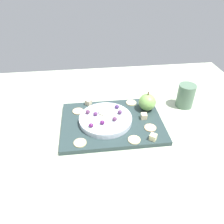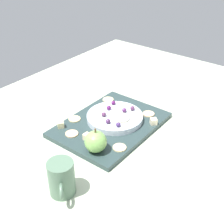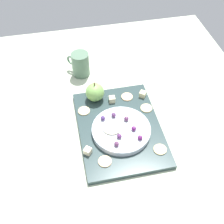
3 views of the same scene
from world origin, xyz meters
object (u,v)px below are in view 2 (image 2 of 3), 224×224
(cracker_1, at_px, (108,100))
(cracker_3, at_px, (149,114))
(cracker_4, at_px, (119,148))
(grape_0, at_px, (124,110))
(cheese_cube_2, at_px, (61,125))
(grape_5, at_px, (132,108))
(cheese_cube_0, at_px, (87,137))
(grape_1, at_px, (113,103))
(platter, at_px, (111,125))
(cheese_cube_1, at_px, (154,121))
(cracker_0, at_px, (72,134))
(grape_6, at_px, (109,108))
(serving_dish, at_px, (115,117))
(cracker_2, at_px, (75,119))
(apple_slice_0, at_px, (120,118))
(grape_4, at_px, (118,125))
(grape_2, at_px, (104,115))
(grape_3, at_px, (108,121))
(cup, at_px, (62,178))
(apple_whole, at_px, (96,142))

(cracker_1, distance_m, cracker_3, 0.17)
(cracker_4, distance_m, grape_0, 0.17)
(cheese_cube_2, bearing_deg, grape_5, 145.45)
(cheese_cube_0, xyz_separation_m, grape_1, (-0.19, -0.05, 0.02))
(cheese_cube_0, bearing_deg, platter, -179.67)
(cheese_cube_0, relative_size, cheese_cube_1, 1.00)
(cracker_0, distance_m, grape_6, 0.17)
(serving_dish, bearing_deg, grape_6, -111.41)
(cracker_0, bearing_deg, grape_0, 159.01)
(cracker_4, bearing_deg, cracker_2, -98.42)
(cheese_cube_2, relative_size, cracker_3, 0.51)
(apple_slice_0, bearing_deg, cheese_cube_2, -46.00)
(cheese_cube_2, bearing_deg, platter, 137.01)
(cheese_cube_1, bearing_deg, grape_5, -92.59)
(cracker_2, height_order, grape_4, grape_4)
(cracker_0, distance_m, grape_2, 0.13)
(cheese_cube_2, xyz_separation_m, grape_1, (-0.20, 0.07, 0.02))
(platter, height_order, grape_6, grape_6)
(grape_3, height_order, apple_slice_0, grape_3)
(cup, bearing_deg, grape_1, -160.93)
(cracker_2, relative_size, grape_5, 2.46)
(cheese_cube_1, xyz_separation_m, grape_0, (0.02, -0.10, 0.02))
(serving_dish, height_order, grape_1, grape_1)
(apple_whole, bearing_deg, serving_dish, -161.11)
(serving_dish, height_order, grape_2, grape_2)
(cracker_0, height_order, grape_6, grape_6)
(cheese_cube_1, distance_m, cracker_1, 0.22)
(cracker_1, relative_size, grape_3, 2.46)
(grape_3, bearing_deg, apple_slice_0, 161.55)
(grape_1, relative_size, grape_6, 1.00)
(cracker_0, distance_m, cracker_3, 0.28)
(cracker_3, bearing_deg, cracker_1, -87.62)
(grape_1, relative_size, grape_5, 1.00)
(serving_dish, distance_m, cracker_0, 0.16)
(grape_5, bearing_deg, apple_slice_0, -0.03)
(grape_1, bearing_deg, cracker_4, 42.16)
(grape_1, distance_m, grape_4, 0.14)
(cheese_cube_0, height_order, cup, cup)
(cup, bearing_deg, grape_2, -160.23)
(platter, bearing_deg, cracker_2, -61.35)
(apple_whole, height_order, cheese_cube_2, apple_whole)
(platter, relative_size, apple_whole, 5.52)
(cheese_cube_0, relative_size, cracker_0, 0.51)
(serving_dish, xyz_separation_m, cheese_cube_1, (-0.06, 0.12, 0.00))
(cracker_1, distance_m, grape_0, 0.13)
(cracker_3, bearing_deg, cup, 1.78)
(cracker_2, distance_m, grape_4, 0.16)
(cracker_2, bearing_deg, cracker_4, 81.58)
(cracker_3, xyz_separation_m, cup, (0.43, 0.01, 0.03))
(cracker_3, height_order, cracker_4, same)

